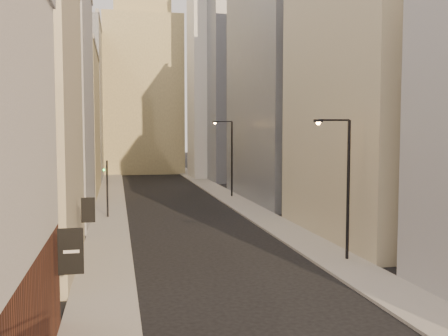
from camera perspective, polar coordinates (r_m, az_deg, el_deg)
sidewalk_left at (r=57.91m, az=-12.77°, el=-3.27°), size 3.00×140.00×0.15m
sidewalk_right at (r=59.20m, az=-0.07°, el=-3.01°), size 3.00×140.00×0.15m
left_bldg_grey at (r=44.94m, az=-20.23°, el=7.16°), size 8.00×16.00×20.00m
left_bldg_tan at (r=62.76m, az=-17.89°, el=4.90°), size 8.00×18.00×17.00m
left_bldg_wingrid at (r=82.80m, az=-16.57°, el=7.12°), size 8.00×20.00×24.00m
right_bldg_beige at (r=37.10m, az=16.72°, el=7.93°), size 8.00×16.00×20.00m
right_bldg_wingrid at (r=55.66m, az=6.66°, el=9.84°), size 8.00×20.00×26.00m
highrise at (r=85.85m, az=4.40°, el=16.37°), size 21.00×23.00×51.20m
clock_tower at (r=95.11m, az=-9.35°, el=10.22°), size 14.00×14.00×44.90m
white_tower at (r=82.74m, az=-1.06°, el=11.88°), size 8.00×8.00×41.50m
streetlamp_mid at (r=29.18m, az=13.63°, el=-1.43°), size 2.14×0.42×8.15m
streetlamp_far at (r=56.36m, az=0.67°, el=1.61°), size 2.27×0.52×8.67m
traffic_light_left at (r=43.83m, az=-13.22°, el=-1.31°), size 0.52×0.38×5.00m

